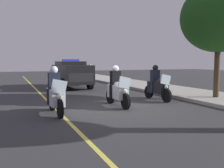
# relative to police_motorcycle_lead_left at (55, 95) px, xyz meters

# --- Properties ---
(ground_plane) EXTENTS (80.00, 80.00, 0.00)m
(ground_plane) POSITION_rel_police_motorcycle_lead_left_xyz_m (-0.39, 2.63, -0.70)
(ground_plane) COLOR #333335
(curb_strip) EXTENTS (48.00, 0.24, 0.15)m
(curb_strip) POSITION_rel_police_motorcycle_lead_left_xyz_m (-0.39, 6.36, -0.62)
(curb_strip) COLOR #9E9B93
(curb_strip) RESTS_ON ground
(sidewalk_strip) EXTENTS (48.00, 3.60, 0.10)m
(sidewalk_strip) POSITION_rel_police_motorcycle_lead_left_xyz_m (-0.39, 8.26, -0.65)
(sidewalk_strip) COLOR #A8A399
(sidewalk_strip) RESTS_ON ground
(lane_stripe_center) EXTENTS (48.00, 0.12, 0.01)m
(lane_stripe_center) POSITION_rel_police_motorcycle_lead_left_xyz_m (-0.39, 0.16, -0.70)
(lane_stripe_center) COLOR #E0D14C
(lane_stripe_center) RESTS_ON ground
(police_motorcycle_lead_left) EXTENTS (2.14, 0.56, 1.72)m
(police_motorcycle_lead_left) POSITION_rel_police_motorcycle_lead_left_xyz_m (0.00, 0.00, 0.00)
(police_motorcycle_lead_left) COLOR black
(police_motorcycle_lead_left) RESTS_ON ground
(police_motorcycle_lead_right) EXTENTS (2.14, 0.56, 1.72)m
(police_motorcycle_lead_right) POSITION_rel_police_motorcycle_lead_left_xyz_m (-0.53, 2.67, 0.00)
(police_motorcycle_lead_right) COLOR black
(police_motorcycle_lead_right) RESTS_ON ground
(police_motorcycle_trailing) EXTENTS (2.14, 0.56, 1.72)m
(police_motorcycle_trailing) POSITION_rel_police_motorcycle_lead_left_xyz_m (-1.24, 5.13, 0.00)
(police_motorcycle_trailing) COLOR black
(police_motorcycle_trailing) RESTS_ON ground
(police_suv) EXTENTS (4.93, 2.12, 2.05)m
(police_suv) POSITION_rel_police_motorcycle_lead_left_xyz_m (-8.50, 2.64, 0.37)
(police_suv) COLOR black
(police_suv) RESTS_ON ground
(cyclist_background) EXTENTS (1.76, 0.32, 1.69)m
(cyclist_background) POSITION_rel_police_motorcycle_lead_left_xyz_m (-12.56, 5.38, 0.14)
(cyclist_background) COLOR black
(cyclist_background) RESTS_ON ground
(tree_mid_block) EXTENTS (3.71, 3.71, 5.65)m
(tree_mid_block) POSITION_rel_police_motorcycle_lead_left_xyz_m (-0.35, 8.04, 3.33)
(tree_mid_block) COLOR #42301E
(tree_mid_block) RESTS_ON sidewalk_strip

